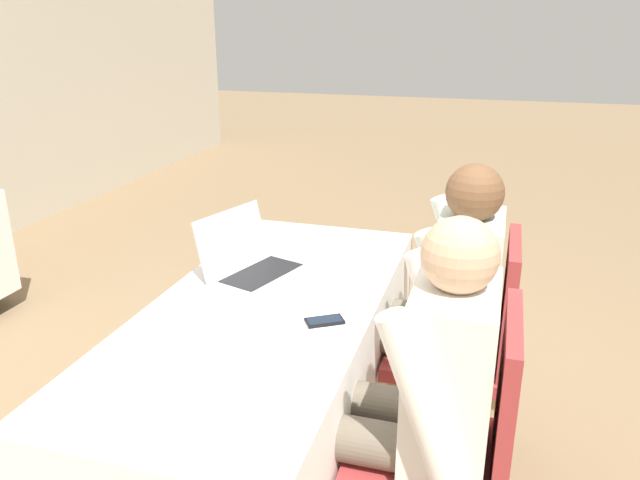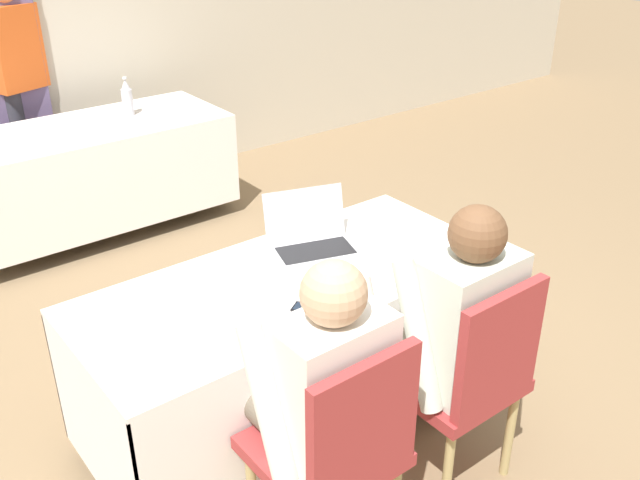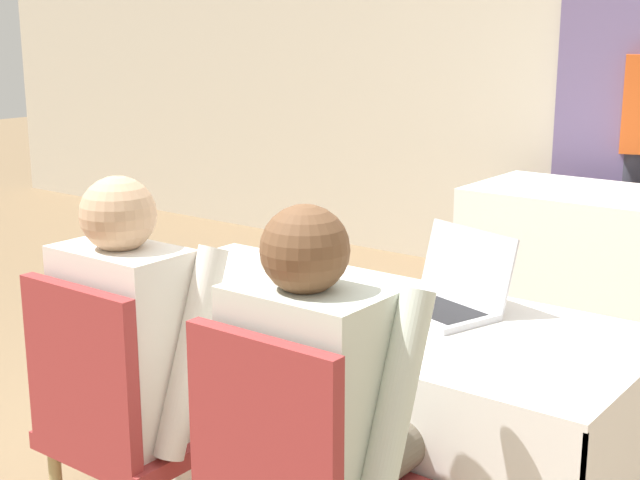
{
  "view_description": "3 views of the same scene",
  "coord_description": "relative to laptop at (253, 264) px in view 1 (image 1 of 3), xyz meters",
  "views": [
    {
      "loc": [
        -1.81,
        -0.74,
        1.65
      ],
      "look_at": [
        0.0,
        -0.2,
        0.97
      ],
      "focal_mm": 35.0,
      "sensor_mm": 36.0,
      "label": 1
    },
    {
      "loc": [
        -1.41,
        -2.0,
        2.15
      ],
      "look_at": [
        0.0,
        -0.2,
        0.97
      ],
      "focal_mm": 40.0,
      "sensor_mm": 36.0,
      "label": 2
    },
    {
      "loc": [
        1.47,
        -2.13,
        1.56
      ],
      "look_at": [
        0.0,
        -0.2,
        0.97
      ],
      "focal_mm": 50.0,
      "sensor_mm": 36.0,
      "label": 3
    }
  ],
  "objects": [
    {
      "name": "cell_phone",
      "position": [
        -0.3,
        -0.37,
        -0.04
      ],
      "size": [
        0.12,
        0.14,
        0.01
      ],
      "rotation": [
        0.0,
        0.0,
        0.57
      ],
      "color": "black",
      "rests_on": "conference_table_near"
    },
    {
      "name": "conference_table_near",
      "position": [
        -0.21,
        -0.13,
        -0.22
      ],
      "size": [
        1.72,
        0.75,
        0.72
      ],
      "color": "white",
      "rests_on": "ground_plane"
    },
    {
      "name": "paper_centre_table",
      "position": [
        0.45,
        0.01,
        -0.05
      ],
      "size": [
        0.3,
        0.35,
        0.0
      ],
      "rotation": [
        0.0,
        0.0,
        0.38
      ],
      "color": "white",
      "rests_on": "conference_table_near"
    },
    {
      "name": "person_white_shirt",
      "position": [
        0.09,
        -0.71,
        -0.09
      ],
      "size": [
        0.5,
        0.52,
        1.18
      ],
      "rotation": [
        0.0,
        0.0,
        3.14
      ],
      "color": "#665B4C",
      "rests_on": "ground_plane"
    },
    {
      "name": "ground_plane",
      "position": [
        -0.21,
        -0.13,
        -0.77
      ],
      "size": [
        24.0,
        24.0,
        0.0
      ],
      "primitive_type": "plane",
      "color": "#846B4C"
    },
    {
      "name": "person_checkered_shirt",
      "position": [
        -0.52,
        -0.71,
        -0.09
      ],
      "size": [
        0.5,
        0.52,
        1.18
      ],
      "rotation": [
        0.0,
        0.0,
        3.14
      ],
      "color": "#665B4C",
      "rests_on": "ground_plane"
    },
    {
      "name": "paper_beside_laptop",
      "position": [
        -0.12,
        -0.13,
        -0.05
      ],
      "size": [
        0.3,
        0.35,
        0.0
      ],
      "rotation": [
        0.0,
        0.0,
        0.35
      ],
      "color": "white",
      "rests_on": "conference_table_near"
    },
    {
      "name": "chair_near_left",
      "position": [
        -0.52,
        -0.81,
        -0.25
      ],
      "size": [
        0.44,
        0.44,
        0.92
      ],
      "rotation": [
        0.0,
        0.0,
        3.14
      ],
      "color": "tan",
      "rests_on": "ground_plane"
    },
    {
      "name": "chair_near_right",
      "position": [
        0.09,
        -0.81,
        -0.25
      ],
      "size": [
        0.44,
        0.44,
        0.92
      ],
      "rotation": [
        0.0,
        0.0,
        3.14
      ],
      "color": "tan",
      "rests_on": "ground_plane"
    },
    {
      "name": "laptop",
      "position": [
        0.0,
        0.0,
        0.0
      ],
      "size": [
        0.43,
        0.38,
        0.24
      ],
      "rotation": [
        0.0,
        0.0,
        -0.31
      ],
      "color": "#B7B7BC",
      "rests_on": "conference_table_near"
    }
  ]
}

